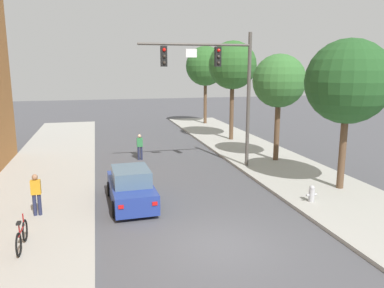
% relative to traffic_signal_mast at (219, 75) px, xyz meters
% --- Properties ---
extents(ground_plane, '(120.00, 120.00, 0.00)m').
position_rel_traffic_signal_mast_xyz_m(ground_plane, '(-2.85, -8.98, -5.33)').
color(ground_plane, '#4C4C51').
extents(sidewalk_left, '(5.00, 60.00, 0.15)m').
position_rel_traffic_signal_mast_xyz_m(sidewalk_left, '(-9.35, -8.98, -5.25)').
color(sidewalk_left, '#A8A59E').
rests_on(sidewalk_left, ground).
extents(traffic_signal_mast, '(6.26, 0.38, 7.50)m').
position_rel_traffic_signal_mast_xyz_m(traffic_signal_mast, '(0.00, 0.00, 0.00)').
color(traffic_signal_mast, '#514C47').
rests_on(traffic_signal_mast, sidewalk_right).
extents(car_lead_blue, '(1.95, 4.30, 1.60)m').
position_rel_traffic_signal_mast_xyz_m(car_lead_blue, '(-5.32, -4.35, -4.60)').
color(car_lead_blue, navy).
rests_on(car_lead_blue, ground).
extents(pedestrian_sidewalk_left_walker, '(0.36, 0.22, 1.64)m').
position_rel_traffic_signal_mast_xyz_m(pedestrian_sidewalk_left_walker, '(-8.99, -5.13, -4.26)').
color(pedestrian_sidewalk_left_walker, '#232847').
rests_on(pedestrian_sidewalk_left_walker, sidewalk_left).
extents(pedestrian_crossing_road, '(0.36, 0.22, 1.64)m').
position_rel_traffic_signal_mast_xyz_m(pedestrian_crossing_road, '(-4.06, 3.52, -4.41)').
color(pedestrian_crossing_road, '#232847').
rests_on(pedestrian_crossing_road, ground).
extents(bicycle_leaning, '(0.12, 1.77, 0.98)m').
position_rel_traffic_signal_mast_xyz_m(bicycle_leaning, '(-9.07, -7.90, -4.79)').
color(bicycle_leaning, black).
rests_on(bicycle_leaning, sidewalk_left).
extents(fire_hydrant, '(0.48, 0.24, 0.72)m').
position_rel_traffic_signal_mast_xyz_m(fire_hydrant, '(2.10, -6.37, -4.82)').
color(fire_hydrant, '#B2B2B7').
rests_on(fire_hydrant, sidewalk_right).
extents(street_tree_nearest, '(3.82, 3.82, 6.90)m').
position_rel_traffic_signal_mast_xyz_m(street_tree_nearest, '(4.43, -5.01, -0.21)').
color(street_tree_nearest, brown).
rests_on(street_tree_nearest, sidewalk_right).
extents(street_tree_second, '(3.17, 3.17, 6.41)m').
position_rel_traffic_signal_mast_xyz_m(street_tree_second, '(4.02, 0.85, -0.38)').
color(street_tree_second, brown).
rests_on(street_tree_second, sidewalk_right).
extents(street_tree_third, '(3.68, 3.68, 7.62)m').
position_rel_traffic_signal_mast_xyz_m(street_tree_third, '(3.68, 7.98, 0.57)').
color(street_tree_third, brown).
rests_on(street_tree_third, sidewalk_right).
extents(street_tree_farthest, '(3.91, 3.91, 7.70)m').
position_rel_traffic_signal_mast_xyz_m(street_tree_farthest, '(4.12, 16.98, 0.54)').
color(street_tree_farthest, brown).
rests_on(street_tree_farthest, sidewalk_right).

